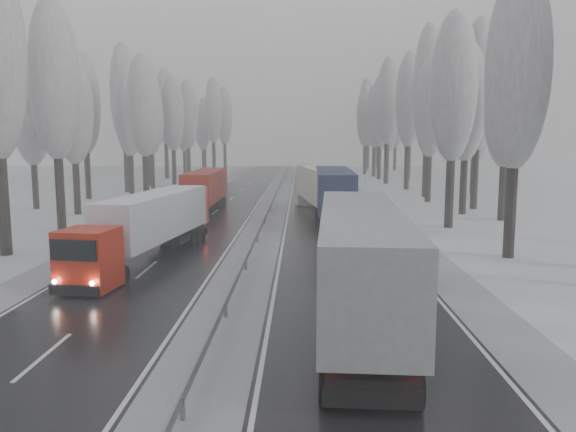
{
  "coord_description": "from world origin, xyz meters",
  "views": [
    {
      "loc": [
        2.87,
        -16.83,
        6.82
      ],
      "look_at": [
        2.1,
        17.17,
        2.2
      ],
      "focal_mm": 35.0,
      "sensor_mm": 36.0,
      "label": 1
    }
  ],
  "objects_px": {
    "truck_grey_tarp": "(359,255)",
    "box_truck_distant": "(307,172)",
    "truck_cream_box": "(320,187)",
    "truck_red_white": "(148,223)",
    "truck_blue_box": "(333,191)",
    "truck_red_red": "(204,190)"
  },
  "relations": [
    {
      "from": "truck_red_white",
      "to": "truck_blue_box",
      "type": "bearing_deg",
      "value": 62.01
    },
    {
      "from": "truck_grey_tarp",
      "to": "truck_red_white",
      "type": "height_order",
      "value": "truck_grey_tarp"
    },
    {
      "from": "truck_grey_tarp",
      "to": "truck_blue_box",
      "type": "relative_size",
      "value": 1.0
    },
    {
      "from": "truck_grey_tarp",
      "to": "box_truck_distant",
      "type": "bearing_deg",
      "value": 94.0
    },
    {
      "from": "truck_cream_box",
      "to": "truck_red_white",
      "type": "height_order",
      "value": "truck_cream_box"
    },
    {
      "from": "truck_blue_box",
      "to": "box_truck_distant",
      "type": "xyz_separation_m",
      "value": [
        -1.74,
        48.72,
        -1.14
      ]
    },
    {
      "from": "truck_grey_tarp",
      "to": "truck_red_red",
      "type": "relative_size",
      "value": 1.11
    },
    {
      "from": "truck_cream_box",
      "to": "truck_red_white",
      "type": "bearing_deg",
      "value": -124.83
    },
    {
      "from": "truck_grey_tarp",
      "to": "truck_cream_box",
      "type": "relative_size",
      "value": 1.01
    },
    {
      "from": "truck_red_white",
      "to": "truck_red_red",
      "type": "bearing_deg",
      "value": 98.51
    },
    {
      "from": "truck_grey_tarp",
      "to": "truck_blue_box",
      "type": "xyz_separation_m",
      "value": [
        0.56,
        26.24,
        0.01
      ]
    },
    {
      "from": "truck_grey_tarp",
      "to": "truck_red_white",
      "type": "xyz_separation_m",
      "value": [
        -10.79,
        10.58,
        -0.38
      ]
    },
    {
      "from": "truck_blue_box",
      "to": "truck_cream_box",
      "type": "distance_m",
      "value": 4.82
    },
    {
      "from": "truck_red_white",
      "to": "box_truck_distant",
      "type": "bearing_deg",
      "value": 89.45
    },
    {
      "from": "truck_grey_tarp",
      "to": "truck_red_white",
      "type": "distance_m",
      "value": 15.11
    },
    {
      "from": "box_truck_distant",
      "to": "truck_red_white",
      "type": "relative_size",
      "value": 0.53
    },
    {
      "from": "truck_cream_box",
      "to": "box_truck_distant",
      "type": "bearing_deg",
      "value": 83.24
    },
    {
      "from": "box_truck_distant",
      "to": "truck_red_red",
      "type": "xyz_separation_m",
      "value": [
        -9.81,
        -44.77,
        0.89
      ]
    },
    {
      "from": "box_truck_distant",
      "to": "truck_red_red",
      "type": "bearing_deg",
      "value": -109.89
    },
    {
      "from": "truck_cream_box",
      "to": "truck_red_red",
      "type": "height_order",
      "value": "truck_cream_box"
    },
    {
      "from": "truck_blue_box",
      "to": "truck_red_white",
      "type": "height_order",
      "value": "truck_blue_box"
    },
    {
      "from": "truck_cream_box",
      "to": "truck_red_white",
      "type": "relative_size",
      "value": 1.16
    }
  ]
}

